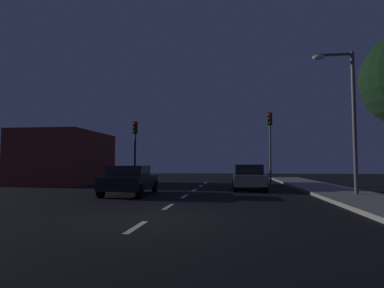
# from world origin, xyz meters

# --- Properties ---
(ground_plane) EXTENTS (80.00, 80.00, 0.00)m
(ground_plane) POSITION_xyz_m (0.00, 7.00, 0.00)
(ground_plane) COLOR black
(sidewalk_curb_right) EXTENTS (3.00, 40.00, 0.15)m
(sidewalk_curb_right) POSITION_xyz_m (7.50, 7.00, 0.07)
(sidewalk_curb_right) COLOR gray
(sidewalk_curb_right) RESTS_ON ground_plane
(lane_stripe_nearest) EXTENTS (0.16, 1.60, 0.01)m
(lane_stripe_nearest) POSITION_xyz_m (0.00, -1.20, 0.00)
(lane_stripe_nearest) COLOR silver
(lane_stripe_nearest) RESTS_ON ground_plane
(lane_stripe_second) EXTENTS (0.16, 1.60, 0.01)m
(lane_stripe_second) POSITION_xyz_m (0.00, 2.60, 0.00)
(lane_stripe_second) COLOR silver
(lane_stripe_second) RESTS_ON ground_plane
(lane_stripe_third) EXTENTS (0.16, 1.60, 0.01)m
(lane_stripe_third) POSITION_xyz_m (0.00, 6.40, 0.00)
(lane_stripe_third) COLOR silver
(lane_stripe_third) RESTS_ON ground_plane
(lane_stripe_fourth) EXTENTS (0.16, 1.60, 0.01)m
(lane_stripe_fourth) POSITION_xyz_m (0.00, 10.20, 0.00)
(lane_stripe_fourth) COLOR silver
(lane_stripe_fourth) RESTS_ON ground_plane
(lane_stripe_fifth) EXTENTS (0.16, 1.60, 0.01)m
(lane_stripe_fifth) POSITION_xyz_m (0.00, 14.00, 0.00)
(lane_stripe_fifth) COLOR silver
(lane_stripe_fifth) RESTS_ON ground_plane
(lane_stripe_sixth) EXTENTS (0.16, 1.60, 0.01)m
(lane_stripe_sixth) POSITION_xyz_m (0.00, 17.80, 0.00)
(lane_stripe_sixth) COLOR silver
(lane_stripe_sixth) RESTS_ON ground_plane
(traffic_signal_left) EXTENTS (0.32, 0.38, 4.71)m
(traffic_signal_left) POSITION_xyz_m (-5.07, 15.02, 3.31)
(traffic_signal_left) COLOR black
(traffic_signal_left) RESTS_ON ground_plane
(traffic_signal_right) EXTENTS (0.32, 0.38, 5.20)m
(traffic_signal_right) POSITION_xyz_m (4.86, 15.02, 3.63)
(traffic_signal_right) COLOR #4C4C51
(traffic_signal_right) RESTS_ON ground_plane
(car_stopped_ahead) EXTENTS (1.90, 4.13, 1.48)m
(car_stopped_ahead) POSITION_xyz_m (3.12, 10.42, 0.75)
(car_stopped_ahead) COLOR gray
(car_stopped_ahead) RESTS_ON ground_plane
(car_adjacent_lane) EXTENTS (2.14, 4.55, 1.43)m
(car_adjacent_lane) POSITION_xyz_m (-2.75, 6.82, 0.74)
(car_adjacent_lane) COLOR black
(car_adjacent_lane) RESTS_ON ground_plane
(street_lamp_right) EXTENTS (1.89, 0.36, 6.72)m
(street_lamp_right) POSITION_xyz_m (7.50, 6.97, 4.08)
(street_lamp_right) COLOR #4C4C51
(street_lamp_right) RESTS_ON ground_plane
(storefront_left) EXTENTS (5.25, 7.37, 3.96)m
(storefront_left) POSITION_xyz_m (-10.63, 15.04, 1.98)
(storefront_left) COLOR maroon
(storefront_left) RESTS_ON ground_plane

